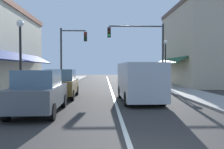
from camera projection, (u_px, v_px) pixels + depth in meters
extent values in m
plane|color=#33302D|center=(110.00, 87.00, 21.90)|extent=(80.00, 80.00, 0.00)
cube|color=gray|center=(53.00, 87.00, 21.70)|extent=(2.60, 56.00, 0.12)
cube|color=gray|center=(167.00, 86.00, 22.09)|extent=(2.60, 56.00, 0.12)
cube|color=silver|center=(110.00, 87.00, 21.90)|extent=(0.14, 52.00, 0.01)
cube|color=slate|center=(13.00, 75.00, 15.62)|extent=(0.08, 10.64, 1.80)
cube|color=navy|center=(22.00, 57.00, 15.61)|extent=(1.27, 11.76, 0.73)
cube|color=slate|center=(28.00, 38.00, 18.62)|extent=(0.08, 1.10, 1.30)
cube|color=#BCAD8E|center=(195.00, 48.00, 24.10)|extent=(4.35, 10.00, 7.90)
cube|color=brown|center=(195.00, 9.00, 23.98)|extent=(4.55, 10.20, 0.40)
cube|color=slate|center=(175.00, 72.00, 24.10)|extent=(0.08, 7.60, 1.80)
cube|color=#194C2D|center=(169.00, 61.00, 24.04)|extent=(1.27, 8.40, 0.73)
cube|color=slate|center=(182.00, 28.00, 21.77)|extent=(0.08, 1.10, 1.30)
cube|color=slate|center=(169.00, 35.00, 26.17)|extent=(0.08, 1.10, 1.30)
cube|color=#4C5156|center=(39.00, 96.00, 9.29)|extent=(1.83, 4.14, 0.80)
cube|color=slate|center=(38.00, 78.00, 9.17)|extent=(1.57, 2.04, 0.66)
cylinder|color=black|center=(29.00, 101.00, 10.60)|extent=(0.22, 0.63, 0.62)
cylinder|color=black|center=(64.00, 101.00, 10.70)|extent=(0.22, 0.63, 0.62)
cylinder|color=black|center=(6.00, 112.00, 7.90)|extent=(0.22, 0.63, 0.62)
cylinder|color=black|center=(52.00, 112.00, 8.00)|extent=(0.22, 0.63, 0.62)
cube|color=brown|center=(62.00, 86.00, 14.13)|extent=(1.82, 4.14, 0.80)
cube|color=slate|center=(62.00, 75.00, 14.01)|extent=(1.57, 2.04, 0.66)
cylinder|color=black|center=(53.00, 91.00, 15.45)|extent=(0.22, 0.62, 0.62)
cylinder|color=black|center=(77.00, 91.00, 15.54)|extent=(0.22, 0.62, 0.62)
cylinder|color=black|center=(44.00, 95.00, 12.75)|extent=(0.22, 0.62, 0.62)
cylinder|color=black|center=(72.00, 95.00, 12.84)|extent=(0.22, 0.62, 0.62)
cube|color=#B2B7BC|center=(139.00, 80.00, 12.61)|extent=(2.10, 5.05, 1.90)
cube|color=slate|center=(133.00, 72.00, 14.99)|extent=(1.73, 0.32, 0.84)
cube|color=black|center=(132.00, 88.00, 15.20)|extent=(1.87, 0.25, 0.24)
cylinder|color=black|center=(121.00, 92.00, 14.12)|extent=(0.26, 0.73, 0.72)
cylinder|color=black|center=(149.00, 92.00, 14.24)|extent=(0.26, 0.73, 0.72)
cylinder|color=black|center=(127.00, 99.00, 11.03)|extent=(0.26, 0.73, 0.72)
cylinder|color=black|center=(163.00, 98.00, 11.14)|extent=(0.26, 0.73, 0.72)
cylinder|color=#333333|center=(163.00, 56.00, 20.93)|extent=(0.18, 0.18, 5.90)
cylinder|color=#333333|center=(136.00, 26.00, 20.76)|extent=(4.95, 0.12, 0.12)
cube|color=black|center=(109.00, 32.00, 20.51)|extent=(0.30, 0.24, 0.90)
sphere|color=#420F0F|center=(109.00, 29.00, 20.37)|extent=(0.20, 0.20, 0.20)
sphere|color=#3D2D0C|center=(109.00, 32.00, 20.38)|extent=(0.20, 0.20, 0.20)
sphere|color=green|center=(109.00, 35.00, 20.39)|extent=(0.20, 0.20, 0.20)
cylinder|color=#333333|center=(61.00, 58.00, 22.29)|extent=(0.18, 0.18, 5.74)
cylinder|color=#333333|center=(73.00, 31.00, 22.25)|extent=(2.39, 0.12, 0.12)
cube|color=black|center=(85.00, 37.00, 22.13)|extent=(0.30, 0.24, 0.90)
sphere|color=red|center=(85.00, 34.00, 21.99)|extent=(0.20, 0.20, 0.20)
sphere|color=#3D2D0C|center=(85.00, 36.00, 22.00)|extent=(0.20, 0.20, 0.20)
sphere|color=#0C3316|center=(85.00, 39.00, 22.01)|extent=(0.20, 0.20, 0.20)
cylinder|color=black|center=(21.00, 65.00, 11.75)|extent=(0.12, 0.12, 3.96)
sphere|color=white|center=(20.00, 23.00, 11.69)|extent=(0.36, 0.36, 0.36)
cylinder|color=black|center=(165.00, 66.00, 20.84)|extent=(0.12, 0.12, 4.02)
sphere|color=white|center=(165.00, 42.00, 20.77)|extent=(0.36, 0.36, 0.36)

